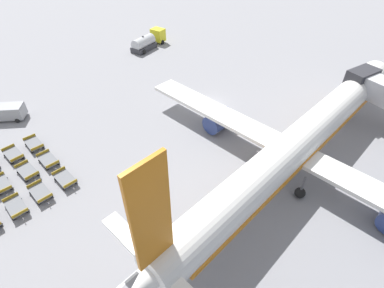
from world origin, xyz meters
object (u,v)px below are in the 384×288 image
fuel_tanker_primary (148,42)px  baggage_dolly_row_mid_b_col_b (27,171)px  airplane (300,142)px  service_van (7,112)px  baggage_dolly_row_mid_b_col_c (40,192)px  baggage_dolly_row_far_col_c (65,179)px  baggage_dolly_row_far_col_b (48,160)px  baggage_dolly_row_far_col_a (34,144)px  baggage_dolly_row_mid_b_col_a (13,154)px  baggage_dolly_row_mid_a_col_c (16,207)px  baggage_dolly_row_mid_a_col_b (1,184)px

fuel_tanker_primary → baggage_dolly_row_mid_b_col_b: fuel_tanker_primary is taller
airplane → service_van: 38.13m
airplane → baggage_dolly_row_mid_b_col_c: 27.61m
airplane → fuel_tanker_primary: airplane is taller
baggage_dolly_row_far_col_c → baggage_dolly_row_far_col_b: bearing=-173.5°
fuel_tanker_primary → baggage_dolly_row_mid_b_col_c: bearing=-47.7°
baggage_dolly_row_far_col_c → fuel_tanker_primary: bearing=134.7°
fuel_tanker_primary → baggage_dolly_row_far_col_a: 32.68m
baggage_dolly_row_far_col_a → baggage_dolly_row_far_col_b: same height
fuel_tanker_primary → baggage_dolly_row_mid_b_col_a: size_ratio=2.42×
service_van → baggage_dolly_row_far_col_a: size_ratio=1.39×
baggage_dolly_row_mid_b_col_b → baggage_dolly_row_far_col_a: 4.87m
baggage_dolly_row_mid_b_col_c → baggage_dolly_row_far_col_c: size_ratio=1.00×
baggage_dolly_row_mid_a_col_c → baggage_dolly_row_far_col_b: 6.72m
baggage_dolly_row_mid_b_col_b → baggage_dolly_row_far_col_c: (3.67, 2.88, 0.00)m
baggage_dolly_row_mid_b_col_c → airplane: bearing=61.3°
baggage_dolly_row_mid_b_col_b → baggage_dolly_row_far_col_c: size_ratio=1.00×
airplane → baggage_dolly_row_mid_a_col_c: (-12.76, -26.51, -3.05)m
baggage_dolly_row_mid_b_col_a → baggage_dolly_row_mid_b_col_b: bearing=7.5°
service_van → baggage_dolly_row_mid_a_col_c: (17.35, -3.24, -0.64)m
baggage_dolly_row_mid_b_col_c → baggage_dolly_row_far_col_b: same height
baggage_dolly_row_mid_a_col_c → baggage_dolly_row_mid_b_col_b: bearing=153.2°
service_van → baggage_dolly_row_mid_a_col_b: size_ratio=1.39×
airplane → baggage_dolly_row_far_col_c: bearing=-122.3°
fuel_tanker_primary → service_van: 29.79m
baggage_dolly_row_mid_b_col_a → baggage_dolly_row_far_col_c: size_ratio=1.00×
service_van → fuel_tanker_primary: bearing=108.6°
airplane → baggage_dolly_row_mid_a_col_c: 29.58m
fuel_tanker_primary → service_van: (9.53, -28.23, -0.13)m
baggage_dolly_row_mid_b_col_b → service_van: bearing=175.5°
baggage_dolly_row_mid_a_col_b → baggage_dolly_row_far_col_a: same height
baggage_dolly_row_far_col_a → baggage_dolly_row_far_col_c: same height
baggage_dolly_row_mid_a_col_c → baggage_dolly_row_mid_b_col_b: 4.97m
airplane → baggage_dolly_row_far_col_a: size_ratio=13.11×
baggage_dolly_row_far_col_a → baggage_dolly_row_mid_a_col_b: bearing=-44.2°
airplane → baggage_dolly_row_far_col_a: bearing=-134.2°
baggage_dolly_row_mid_a_col_c → baggage_dolly_row_far_col_b: size_ratio=1.00×
baggage_dolly_row_far_col_a → baggage_dolly_row_far_col_c: bearing=6.4°
baggage_dolly_row_mid_b_col_c → baggage_dolly_row_far_col_c: bearing=97.4°
service_van → baggage_dolly_row_mid_a_col_c: bearing=-10.6°
baggage_dolly_row_mid_b_col_b → baggage_dolly_row_far_col_b: bearing=99.8°
service_van → baggage_dolly_row_far_col_c: (16.59, 1.87, -0.64)m
baggage_dolly_row_far_col_b → baggage_dolly_row_mid_b_col_b: bearing=-80.2°
service_van → baggage_dolly_row_mid_a_col_c: service_van is taller
service_van → baggage_dolly_row_mid_b_col_c: 16.97m
baggage_dolly_row_mid_b_col_b → baggage_dolly_row_far_col_a: (-4.45, 1.96, 0.00)m
baggage_dolly_row_mid_a_col_c → baggage_dolly_row_far_col_c: 5.17m
baggage_dolly_row_mid_b_col_a → baggage_dolly_row_far_col_b: 4.57m
baggage_dolly_row_mid_b_col_c → service_van: bearing=177.3°
baggage_dolly_row_mid_a_col_c → baggage_dolly_row_mid_b_col_c: same height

